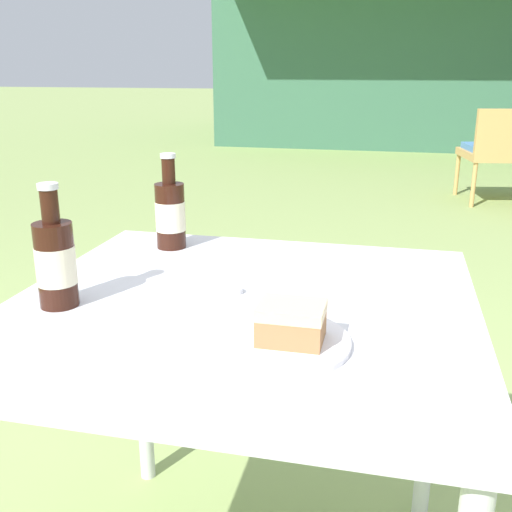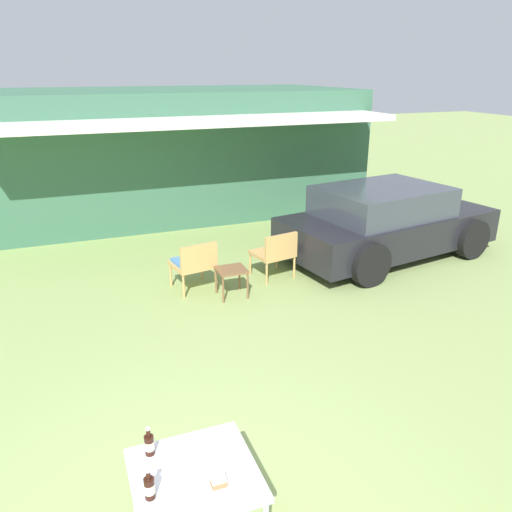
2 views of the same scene
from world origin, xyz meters
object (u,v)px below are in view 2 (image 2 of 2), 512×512
(wicker_chair_cushioned, at_px, (194,262))
(cola_bottle_far, at_px, (149,487))
(garden_side_table, at_px, (231,273))
(parked_car, at_px, (386,222))
(cola_bottle_near, at_px, (149,444))
(patio_table, at_px, (195,481))
(wicker_chair_plain, at_px, (275,252))
(cake_on_plate, at_px, (216,484))

(wicker_chair_cushioned, xyz_separation_m, cola_bottle_far, (-1.41, -4.45, 0.33))
(garden_side_table, xyz_separation_m, cola_bottle_far, (-1.87, -4.02, 0.41))
(cola_bottle_far, bearing_deg, parked_car, 43.09)
(wicker_chair_cushioned, relative_size, cola_bottle_near, 3.65)
(cola_bottle_near, bearing_deg, wicker_chair_cushioned, 71.65)
(cola_bottle_near, bearing_deg, patio_table, -48.83)
(parked_car, relative_size, wicker_chair_cushioned, 5.22)
(garden_side_table, relative_size, patio_table, 0.53)
(patio_table, bearing_deg, parked_car, 44.27)
(garden_side_table, height_order, patio_table, patio_table)
(wicker_chair_plain, distance_m, cola_bottle_near, 4.86)
(wicker_chair_plain, distance_m, cake_on_plate, 5.07)
(cake_on_plate, bearing_deg, wicker_chair_plain, 62.52)
(wicker_chair_cushioned, height_order, garden_side_table, wicker_chair_cushioned)
(patio_table, xyz_separation_m, cola_bottle_near, (-0.24, 0.28, 0.15))
(garden_side_table, bearing_deg, wicker_chair_plain, 24.60)
(parked_car, height_order, wicker_chair_cushioned, parked_car)
(parked_car, bearing_deg, cake_on_plate, -143.33)
(garden_side_table, relative_size, cola_bottle_far, 2.02)
(cola_bottle_near, bearing_deg, parked_car, 41.06)
(wicker_chair_plain, distance_m, cola_bottle_far, 5.21)
(wicker_chair_plain, xyz_separation_m, patio_table, (-2.44, -4.32, 0.18))
(wicker_chair_cushioned, xyz_separation_m, wicker_chair_plain, (1.33, -0.02, 0.00))
(wicker_chair_cushioned, xyz_separation_m, patio_table, (-1.11, -4.34, 0.18))
(wicker_chair_cushioned, bearing_deg, cola_bottle_far, 62.02)
(patio_table, xyz_separation_m, cola_bottle_far, (-0.31, -0.10, 0.15))
(patio_table, distance_m, cake_on_plate, 0.22)
(parked_car, height_order, cake_on_plate, parked_car)
(parked_car, distance_m, wicker_chair_cushioned, 3.59)
(wicker_chair_plain, height_order, patio_table, wicker_chair_plain)
(garden_side_table, relative_size, cola_bottle_near, 2.02)
(patio_table, height_order, cake_on_plate, cake_on_plate)
(wicker_chair_cushioned, height_order, wicker_chair_plain, same)
(cola_bottle_near, bearing_deg, cake_on_plate, -52.57)
(cake_on_plate, bearing_deg, patio_table, 120.43)
(patio_table, relative_size, cola_bottle_far, 3.80)
(wicker_chair_plain, height_order, cake_on_plate, wicker_chair_plain)
(wicker_chair_cushioned, relative_size, wicker_chair_plain, 1.00)
(patio_table, relative_size, cola_bottle_near, 3.80)
(wicker_chair_cushioned, bearing_deg, wicker_chair_plain, 168.68)
(cake_on_plate, height_order, cola_bottle_near, cola_bottle_near)
(patio_table, bearing_deg, cola_bottle_far, -161.67)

